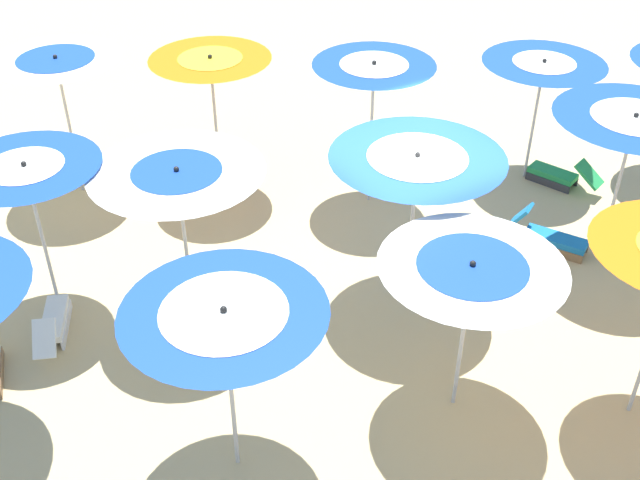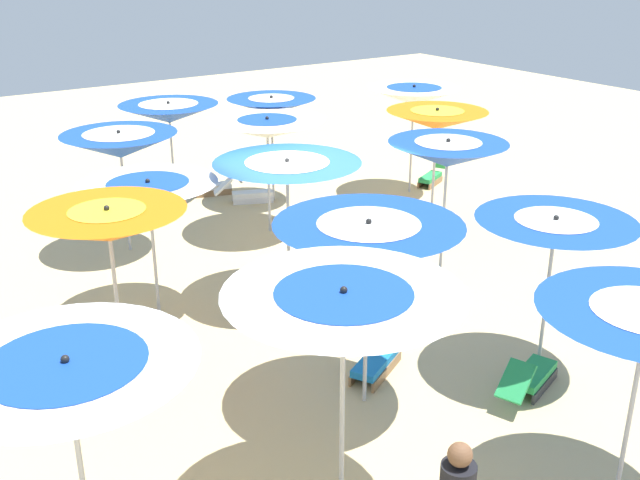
{
  "view_description": "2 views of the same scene",
  "coord_description": "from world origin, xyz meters",
  "px_view_note": "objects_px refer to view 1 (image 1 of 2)",
  "views": [
    {
      "loc": [
        -7.06,
        5.72,
        7.16
      ],
      "look_at": [
        -0.06,
        1.48,
        1.32
      ],
      "focal_mm": 43.64,
      "sensor_mm": 36.0,
      "label": 1
    },
    {
      "loc": [
        -6.13,
        -9.29,
        5.41
      ],
      "look_at": [
        -0.71,
        -1.34,
        1.58
      ],
      "focal_mm": 42.22,
      "sensor_mm": 36.0,
      "label": 2
    }
  ],
  "objects_px": {
    "beach_umbrella_1": "(225,328)",
    "lounger_1": "(53,323)",
    "beach_umbrella_12": "(374,76)",
    "beach_umbrella_10": "(58,70)",
    "beach_umbrella_5": "(27,177)",
    "beach_umbrella_6": "(178,183)",
    "beach_umbrella_7": "(417,167)",
    "lounger_5": "(57,162)",
    "lounger_3": "(550,237)",
    "lounger_4": "(560,174)",
    "beach_umbrella_2": "(471,276)",
    "beach_umbrella_13": "(543,71)",
    "beach_umbrella_8": "(632,130)",
    "beach_umbrella_11": "(211,69)"
  },
  "relations": [
    {
      "from": "lounger_3",
      "to": "lounger_5",
      "type": "relative_size",
      "value": 1.07
    },
    {
      "from": "beach_umbrella_6",
      "to": "lounger_1",
      "type": "bearing_deg",
      "value": 74.49
    },
    {
      "from": "beach_umbrella_11",
      "to": "beach_umbrella_2",
      "type": "bearing_deg",
      "value": -177.12
    },
    {
      "from": "lounger_1",
      "to": "lounger_5",
      "type": "distance_m",
      "value": 4.5
    },
    {
      "from": "lounger_3",
      "to": "lounger_5",
      "type": "distance_m",
      "value": 8.63
    },
    {
      "from": "beach_umbrella_1",
      "to": "beach_umbrella_12",
      "type": "relative_size",
      "value": 0.92
    },
    {
      "from": "beach_umbrella_2",
      "to": "lounger_3",
      "type": "height_order",
      "value": "beach_umbrella_2"
    },
    {
      "from": "beach_umbrella_6",
      "to": "lounger_5",
      "type": "bearing_deg",
      "value": 6.25
    },
    {
      "from": "beach_umbrella_8",
      "to": "beach_umbrella_12",
      "type": "height_order",
      "value": "beach_umbrella_12"
    },
    {
      "from": "lounger_4",
      "to": "lounger_1",
      "type": "bearing_deg",
      "value": 66.0
    },
    {
      "from": "beach_umbrella_5",
      "to": "beach_umbrella_12",
      "type": "height_order",
      "value": "beach_umbrella_12"
    },
    {
      "from": "beach_umbrella_11",
      "to": "beach_umbrella_12",
      "type": "height_order",
      "value": "beach_umbrella_12"
    },
    {
      "from": "beach_umbrella_12",
      "to": "beach_umbrella_10",
      "type": "bearing_deg",
      "value": 55.2
    },
    {
      "from": "beach_umbrella_2",
      "to": "beach_umbrella_8",
      "type": "bearing_deg",
      "value": -73.21
    },
    {
      "from": "lounger_5",
      "to": "beach_umbrella_2",
      "type": "bearing_deg",
      "value": -8.65
    },
    {
      "from": "beach_umbrella_5",
      "to": "beach_umbrella_11",
      "type": "bearing_deg",
      "value": -62.87
    },
    {
      "from": "beach_umbrella_7",
      "to": "beach_umbrella_13",
      "type": "height_order",
      "value": "beach_umbrella_7"
    },
    {
      "from": "beach_umbrella_7",
      "to": "lounger_5",
      "type": "distance_m",
      "value": 7.19
    },
    {
      "from": "beach_umbrella_5",
      "to": "lounger_3",
      "type": "bearing_deg",
      "value": -110.02
    },
    {
      "from": "beach_umbrella_5",
      "to": "lounger_5",
      "type": "relative_size",
      "value": 2.03
    },
    {
      "from": "beach_umbrella_1",
      "to": "lounger_1",
      "type": "distance_m",
      "value": 3.86
    },
    {
      "from": "beach_umbrella_7",
      "to": "lounger_4",
      "type": "relative_size",
      "value": 1.77
    },
    {
      "from": "beach_umbrella_1",
      "to": "beach_umbrella_7",
      "type": "distance_m",
      "value": 3.68
    },
    {
      "from": "beach_umbrella_7",
      "to": "lounger_1",
      "type": "relative_size",
      "value": 1.78
    },
    {
      "from": "lounger_4",
      "to": "beach_umbrella_5",
      "type": "bearing_deg",
      "value": 62.24
    },
    {
      "from": "beach_umbrella_8",
      "to": "lounger_1",
      "type": "height_order",
      "value": "beach_umbrella_8"
    },
    {
      "from": "beach_umbrella_1",
      "to": "beach_umbrella_2",
      "type": "bearing_deg",
      "value": -101.81
    },
    {
      "from": "beach_umbrella_7",
      "to": "lounger_1",
      "type": "bearing_deg",
      "value": 68.72
    },
    {
      "from": "beach_umbrella_1",
      "to": "beach_umbrella_11",
      "type": "height_order",
      "value": "beach_umbrella_11"
    },
    {
      "from": "beach_umbrella_6",
      "to": "beach_umbrella_13",
      "type": "bearing_deg",
      "value": -87.18
    },
    {
      "from": "beach_umbrella_13",
      "to": "lounger_1",
      "type": "distance_m",
      "value": 8.57
    },
    {
      "from": "beach_umbrella_10",
      "to": "lounger_3",
      "type": "bearing_deg",
      "value": -133.71
    },
    {
      "from": "beach_umbrella_1",
      "to": "beach_umbrella_10",
      "type": "bearing_deg",
      "value": -2.39
    },
    {
      "from": "beach_umbrella_2",
      "to": "beach_umbrella_12",
      "type": "xyz_separation_m",
      "value": [
        4.38,
        -1.71,
        0.29
      ]
    },
    {
      "from": "beach_umbrella_1",
      "to": "beach_umbrella_12",
      "type": "height_order",
      "value": "beach_umbrella_12"
    },
    {
      "from": "beach_umbrella_2",
      "to": "beach_umbrella_7",
      "type": "bearing_deg",
      "value": -20.42
    },
    {
      "from": "beach_umbrella_1",
      "to": "beach_umbrella_2",
      "type": "relative_size",
      "value": 1.06
    },
    {
      "from": "lounger_3",
      "to": "lounger_4",
      "type": "height_order",
      "value": "lounger_3"
    },
    {
      "from": "beach_umbrella_7",
      "to": "beach_umbrella_10",
      "type": "bearing_deg",
      "value": 30.68
    },
    {
      "from": "beach_umbrella_5",
      "to": "beach_umbrella_11",
      "type": "height_order",
      "value": "beach_umbrella_11"
    },
    {
      "from": "beach_umbrella_10",
      "to": "lounger_1",
      "type": "bearing_deg",
      "value": 157.36
    },
    {
      "from": "beach_umbrella_13",
      "to": "lounger_1",
      "type": "bearing_deg",
      "value": 88.78
    },
    {
      "from": "beach_umbrella_5",
      "to": "beach_umbrella_13",
      "type": "bearing_deg",
      "value": -95.07
    },
    {
      "from": "beach_umbrella_1",
      "to": "beach_umbrella_11",
      "type": "bearing_deg",
      "value": -23.49
    },
    {
      "from": "beach_umbrella_10",
      "to": "lounger_5",
      "type": "xyz_separation_m",
      "value": [
        0.84,
        0.17,
        -2.03
      ]
    },
    {
      "from": "beach_umbrella_6",
      "to": "beach_umbrella_7",
      "type": "relative_size",
      "value": 0.99
    },
    {
      "from": "beach_umbrella_2",
      "to": "beach_umbrella_5",
      "type": "height_order",
      "value": "beach_umbrella_5"
    },
    {
      "from": "beach_umbrella_5",
      "to": "beach_umbrella_12",
      "type": "xyz_separation_m",
      "value": [
        0.08,
        -5.33,
        0.12
      ]
    },
    {
      "from": "beach_umbrella_5",
      "to": "lounger_1",
      "type": "height_order",
      "value": "beach_umbrella_5"
    },
    {
      "from": "beach_umbrella_8",
      "to": "lounger_1",
      "type": "relative_size",
      "value": 1.87
    }
  ]
}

